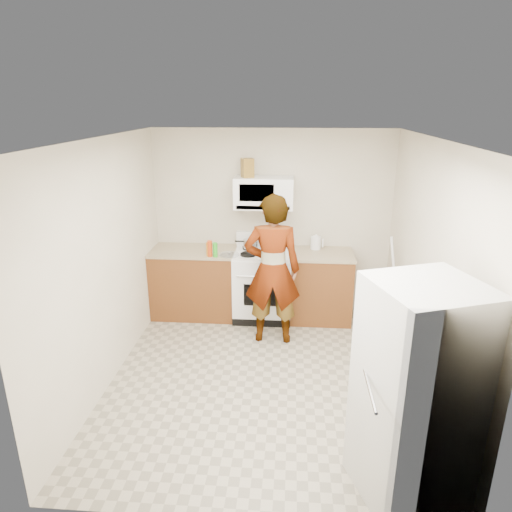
# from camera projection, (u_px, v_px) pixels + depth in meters

# --- Properties ---
(floor) EXTENTS (3.60, 3.60, 0.00)m
(floor) POSITION_uv_depth(u_px,v_px,m) (263.00, 377.00, 4.92)
(floor) COLOR gray
(floor) RESTS_ON ground
(back_wall) EXTENTS (3.20, 0.02, 2.50)m
(back_wall) POSITION_uv_depth(u_px,v_px,m) (272.00, 223.00, 6.21)
(back_wall) COLOR beige
(back_wall) RESTS_ON floor
(right_wall) EXTENTS (0.02, 3.60, 2.50)m
(right_wall) POSITION_uv_depth(u_px,v_px,m) (428.00, 273.00, 4.40)
(right_wall) COLOR beige
(right_wall) RESTS_ON floor
(cabinet_left) EXTENTS (1.12, 0.62, 0.90)m
(cabinet_left) POSITION_uv_depth(u_px,v_px,m) (195.00, 283.00, 6.26)
(cabinet_left) COLOR brown
(cabinet_left) RESTS_ON floor
(counter_left) EXTENTS (1.14, 0.64, 0.03)m
(counter_left) POSITION_uv_depth(u_px,v_px,m) (193.00, 251.00, 6.11)
(counter_left) COLOR tan
(counter_left) RESTS_ON cabinet_left
(cabinet_right) EXTENTS (0.80, 0.62, 0.90)m
(cabinet_right) POSITION_uv_depth(u_px,v_px,m) (321.00, 287.00, 6.13)
(cabinet_right) COLOR brown
(cabinet_right) RESTS_ON floor
(counter_right) EXTENTS (0.82, 0.64, 0.03)m
(counter_right) POSITION_uv_depth(u_px,v_px,m) (322.00, 254.00, 5.98)
(counter_right) COLOR tan
(counter_right) RESTS_ON cabinet_right
(gas_range) EXTENTS (0.76, 0.65, 1.13)m
(gas_range) POSITION_uv_depth(u_px,v_px,m) (263.00, 283.00, 6.17)
(gas_range) COLOR white
(gas_range) RESTS_ON floor
(microwave) EXTENTS (0.76, 0.38, 0.40)m
(microwave) POSITION_uv_depth(u_px,v_px,m) (264.00, 193.00, 5.90)
(microwave) COLOR white
(microwave) RESTS_ON back_wall
(person) EXTENTS (0.68, 0.46, 1.84)m
(person) POSITION_uv_depth(u_px,v_px,m) (272.00, 270.00, 5.41)
(person) COLOR tan
(person) RESTS_ON floor
(fridge) EXTENTS (0.89, 0.89, 1.70)m
(fridge) POSITION_uv_depth(u_px,v_px,m) (416.00, 395.00, 3.22)
(fridge) COLOR silver
(fridge) RESTS_ON floor
(kettle) EXTENTS (0.15, 0.15, 0.17)m
(kettle) POSITION_uv_depth(u_px,v_px,m) (316.00, 243.00, 6.12)
(kettle) COLOR silver
(kettle) RESTS_ON counter_right
(jug) EXTENTS (0.18, 0.18, 0.24)m
(jug) POSITION_uv_depth(u_px,v_px,m) (247.00, 168.00, 5.78)
(jug) COLOR brown
(jug) RESTS_ON microwave
(saucepan) EXTENTS (0.22, 0.22, 0.11)m
(saucepan) POSITION_uv_depth(u_px,v_px,m) (251.00, 244.00, 6.11)
(saucepan) COLOR #B5B5BA
(saucepan) RESTS_ON gas_range
(tray) EXTENTS (0.29, 0.23, 0.05)m
(tray) POSITION_uv_depth(u_px,v_px,m) (273.00, 254.00, 5.86)
(tray) COLOR silver
(tray) RESTS_ON gas_range
(bottle_spray) EXTENTS (0.07, 0.07, 0.21)m
(bottle_spray) POSITION_uv_depth(u_px,v_px,m) (210.00, 249.00, 5.82)
(bottle_spray) COLOR #BA370D
(bottle_spray) RESTS_ON counter_left
(bottle_hot_sauce) EXTENTS (0.07, 0.07, 0.18)m
(bottle_hot_sauce) POSITION_uv_depth(u_px,v_px,m) (209.00, 249.00, 5.84)
(bottle_hot_sauce) COLOR orange
(bottle_hot_sauce) RESTS_ON counter_left
(bottle_green_cap) EXTENTS (0.07, 0.07, 0.19)m
(bottle_green_cap) POSITION_uv_depth(u_px,v_px,m) (215.00, 250.00, 5.80)
(bottle_green_cap) COLOR #259C1C
(bottle_green_cap) RESTS_ON counter_left
(pot_lid) EXTENTS (0.34, 0.34, 0.01)m
(pot_lid) POSITION_uv_depth(u_px,v_px,m) (229.00, 255.00, 5.89)
(pot_lid) COLOR white
(pot_lid) RESTS_ON counter_left
(broom) EXTENTS (0.27, 0.15, 1.32)m
(broom) POSITION_uv_depth(u_px,v_px,m) (395.00, 287.00, 5.57)
(broom) COLOR silver
(broom) RESTS_ON floor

